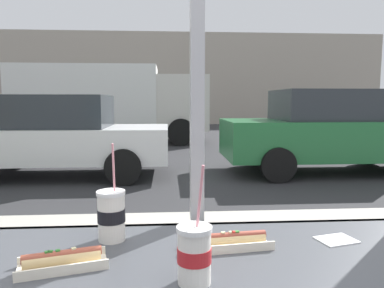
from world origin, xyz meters
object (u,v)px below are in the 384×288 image
hotdog_tray_far (63,260)px  parked_car_green (331,131)px  parked_car_white (59,135)px  soda_cup_left (111,215)px  soda_cup_right (194,254)px  box_truck (111,100)px  hotdog_tray_near (228,241)px

hotdog_tray_far → parked_car_green: (3.62, 6.19, -0.16)m
parked_car_white → parked_car_green: 5.43m
hotdog_tray_far → parked_car_white: size_ratio=0.06×
soda_cup_left → soda_cup_right: 0.39m
hotdog_tray_far → box_truck: 12.12m
hotdog_tray_near → box_truck: size_ratio=0.04×
soda_cup_left → box_truck: box_truck is taller
soda_cup_right → hotdog_tray_near: 0.25m
soda_cup_left → hotdog_tray_far: (-0.10, -0.20, -0.06)m
hotdog_tray_near → box_truck: bearing=100.3°
soda_cup_left → hotdog_tray_near: size_ratio=1.13×
soda_cup_right → hotdog_tray_near: (0.12, 0.21, -0.05)m
soda_cup_right → hotdog_tray_near: size_ratio=1.07×
hotdog_tray_near → parked_car_white: size_ratio=0.07×
hotdog_tray_far → box_truck: size_ratio=0.04×
hotdog_tray_near → hotdog_tray_far: same height
soda_cup_left → parked_car_green: size_ratio=0.07×
hotdog_tray_near → soda_cup_left: bearing=165.8°
box_truck → soda_cup_left: bearing=-81.4°
soda_cup_right → hotdog_tray_near: bearing=59.9°
parked_car_white → box_truck: bearing=88.8°
parked_car_white → soda_cup_left: bearing=-72.3°
hotdog_tray_near → parked_car_white: parked_car_white is taller
soda_cup_left → hotdog_tray_far: size_ratio=1.27×
soda_cup_right → hotdog_tray_far: bearing=163.4°
parked_car_green → parked_car_white: bearing=-180.0°
soda_cup_left → soda_cup_right: bearing=-50.4°
parked_car_white → box_truck: box_truck is taller
parked_car_white → hotdog_tray_far: bearing=-73.7°
hotdog_tray_near → hotdog_tray_far: bearing=-167.8°
hotdog_tray_far → hotdog_tray_near: bearing=12.2°
hotdog_tray_near → soda_cup_right: bearing=-120.1°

